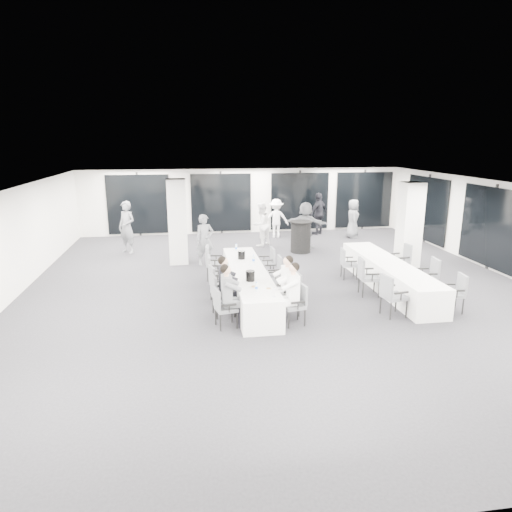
{
  "coord_description": "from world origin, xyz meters",
  "views": [
    {
      "loc": [
        -2.47,
        -11.8,
        4.05
      ],
      "look_at": [
        -0.71,
        -0.2,
        1.02
      ],
      "focal_mm": 32.0,
      "sensor_mm": 36.0,
      "label": 1
    }
  ],
  "objects_px": {
    "chair_main_right_near": "(297,302)",
    "chair_side_right_mid": "(429,274)",
    "chair_main_right_fourth": "(275,270)",
    "chair_main_right_far": "(268,261)",
    "chair_side_left_far": "(347,262)",
    "standing_guest_e": "(353,216)",
    "banquet_table_side": "(388,275)",
    "standing_guest_g": "(127,224)",
    "cocktail_table": "(301,237)",
    "standing_guest_a": "(205,236)",
    "chair_main_right_second": "(291,291)",
    "chair_main_left_second": "(220,293)",
    "chair_main_left_fourth": "(215,271)",
    "banquet_table_main": "(248,283)",
    "chair_side_left_mid": "(366,274)",
    "chair_side_right_near": "(456,290)",
    "standing_guest_b": "(261,222)",
    "ice_bucket_near": "(250,276)",
    "standing_guest_f": "(306,222)",
    "chair_main_left_near": "(223,305)",
    "standing_guest_d": "(319,211)",
    "chair_side_left_near": "(391,293)",
    "chair_main_left_far": "(212,261)",
    "standing_guest_h": "(411,238)",
    "chair_side_right_far": "(401,258)",
    "chair_main_left_mid": "(217,281)",
    "chair_main_right_mid": "(282,278)",
    "standing_guest_c": "(276,216)"
  },
  "relations": [
    {
      "from": "chair_main_left_mid",
      "to": "chair_main_left_fourth",
      "type": "distance_m",
      "value": 0.84
    },
    {
      "from": "chair_side_right_mid",
      "to": "standing_guest_h",
      "type": "xyz_separation_m",
      "value": [
        0.99,
        3.05,
        0.3
      ]
    },
    {
      "from": "chair_main_left_far",
      "to": "chair_main_right_near",
      "type": "relative_size",
      "value": 1.11
    },
    {
      "from": "cocktail_table",
      "to": "ice_bucket_near",
      "type": "distance_m",
      "value": 6.15
    },
    {
      "from": "chair_main_right_near",
      "to": "standing_guest_g",
      "type": "relative_size",
      "value": 0.43
    },
    {
      "from": "chair_main_right_far",
      "to": "chair_side_left_mid",
      "type": "bearing_deg",
      "value": -134.48
    },
    {
      "from": "chair_main_right_near",
      "to": "standing_guest_d",
      "type": "xyz_separation_m",
      "value": [
        3.27,
        9.56,
        0.5
      ]
    },
    {
      "from": "chair_main_left_second",
      "to": "chair_main_right_near",
      "type": "height_order",
      "value": "chair_main_left_second"
    },
    {
      "from": "chair_main_right_fourth",
      "to": "chair_main_right_far",
      "type": "bearing_deg",
      "value": 0.57
    },
    {
      "from": "chair_side_left_near",
      "to": "chair_side_right_far",
      "type": "height_order",
      "value": "chair_side_right_far"
    },
    {
      "from": "chair_side_left_mid",
      "to": "chair_main_left_fourth",
      "type": "bearing_deg",
      "value": -96.81
    },
    {
      "from": "standing_guest_b",
      "to": "standing_guest_h",
      "type": "height_order",
      "value": "standing_guest_b"
    },
    {
      "from": "chair_main_right_near",
      "to": "chair_side_right_mid",
      "type": "distance_m",
      "value": 4.19
    },
    {
      "from": "banquet_table_main",
      "to": "chair_main_left_near",
      "type": "relative_size",
      "value": 5.55
    },
    {
      "from": "standing_guest_c",
      "to": "standing_guest_e",
      "type": "relative_size",
      "value": 1.01
    },
    {
      "from": "chair_main_left_far",
      "to": "chair_side_right_near",
      "type": "relative_size",
      "value": 1.1
    },
    {
      "from": "chair_side_left_far",
      "to": "chair_side_right_mid",
      "type": "relative_size",
      "value": 0.91
    },
    {
      "from": "chair_main_left_mid",
      "to": "chair_main_left_fourth",
      "type": "xyz_separation_m",
      "value": [
        -0.01,
        0.84,
        0.02
      ]
    },
    {
      "from": "standing_guest_b",
      "to": "ice_bucket_near",
      "type": "distance_m",
      "value": 6.95
    },
    {
      "from": "cocktail_table",
      "to": "standing_guest_a",
      "type": "xyz_separation_m",
      "value": [
        -3.54,
        -1.19,
        0.37
      ]
    },
    {
      "from": "chair_side_right_far",
      "to": "ice_bucket_near",
      "type": "xyz_separation_m",
      "value": [
        -4.86,
        -2.06,
        0.29
      ]
    },
    {
      "from": "cocktail_table",
      "to": "standing_guest_b",
      "type": "bearing_deg",
      "value": 135.22
    },
    {
      "from": "chair_side_left_near",
      "to": "chair_side_right_near",
      "type": "xyz_separation_m",
      "value": [
        1.67,
        0.05,
        -0.04
      ]
    },
    {
      "from": "chair_side_left_near",
      "to": "chair_side_left_mid",
      "type": "distance_m",
      "value": 1.52
    },
    {
      "from": "chair_side_left_far",
      "to": "standing_guest_e",
      "type": "relative_size",
      "value": 0.49
    },
    {
      "from": "chair_main_left_far",
      "to": "chair_side_right_mid",
      "type": "xyz_separation_m",
      "value": [
        5.61,
        -2.19,
        -0.02
      ]
    },
    {
      "from": "standing_guest_b",
      "to": "standing_guest_f",
      "type": "height_order",
      "value": "standing_guest_f"
    },
    {
      "from": "chair_main_left_mid",
      "to": "ice_bucket_near",
      "type": "relative_size",
      "value": 3.83
    },
    {
      "from": "chair_main_right_near",
      "to": "standing_guest_d",
      "type": "distance_m",
      "value": 10.12
    },
    {
      "from": "chair_main_left_fourth",
      "to": "chair_main_right_far",
      "type": "xyz_separation_m",
      "value": [
        1.67,
        1.08,
        -0.05
      ]
    },
    {
      "from": "chair_main_right_far",
      "to": "chair_side_right_near",
      "type": "distance_m",
      "value": 5.24
    },
    {
      "from": "standing_guest_d",
      "to": "standing_guest_h",
      "type": "bearing_deg",
      "value": 72.08
    },
    {
      "from": "chair_main_left_fourth",
      "to": "chair_side_left_far",
      "type": "bearing_deg",
      "value": 101.61
    },
    {
      "from": "chair_side_right_mid",
      "to": "standing_guest_h",
      "type": "bearing_deg",
      "value": -12.7
    },
    {
      "from": "chair_main_right_far",
      "to": "chair_side_right_near",
      "type": "relative_size",
      "value": 0.97
    },
    {
      "from": "chair_main_right_near",
      "to": "standing_guest_h",
      "type": "bearing_deg",
      "value": -58.07
    },
    {
      "from": "standing_guest_b",
      "to": "chair_side_right_far",
      "type": "bearing_deg",
      "value": 85.68
    },
    {
      "from": "chair_side_left_far",
      "to": "standing_guest_f",
      "type": "distance_m",
      "value": 4.1
    },
    {
      "from": "chair_main_right_second",
      "to": "chair_side_left_far",
      "type": "xyz_separation_m",
      "value": [
        2.27,
        2.55,
        -0.06
      ]
    },
    {
      "from": "standing_guest_d",
      "to": "ice_bucket_near",
      "type": "bearing_deg",
      "value": 27.98
    },
    {
      "from": "chair_main_right_near",
      "to": "chair_main_right_mid",
      "type": "height_order",
      "value": "chair_main_right_mid"
    },
    {
      "from": "banquet_table_side",
      "to": "standing_guest_g",
      "type": "distance_m",
      "value": 9.34
    },
    {
      "from": "banquet_table_main",
      "to": "chair_main_left_second",
      "type": "relative_size",
      "value": 5.05
    },
    {
      "from": "standing_guest_g",
      "to": "chair_main_right_near",
      "type": "bearing_deg",
      "value": -21.78
    },
    {
      "from": "standing_guest_g",
      "to": "chair_main_left_second",
      "type": "bearing_deg",
      "value": -29.94
    },
    {
      "from": "standing_guest_a",
      "to": "standing_guest_b",
      "type": "height_order",
      "value": "standing_guest_b"
    },
    {
      "from": "chair_side_left_near",
      "to": "chair_side_right_far",
      "type": "relative_size",
      "value": 0.98
    },
    {
      "from": "chair_main_right_fourth",
      "to": "standing_guest_g",
      "type": "height_order",
      "value": "standing_guest_g"
    },
    {
      "from": "chair_main_right_near",
      "to": "chair_side_left_far",
      "type": "relative_size",
      "value": 1.02
    },
    {
      "from": "chair_main_right_second",
      "to": "chair_main_left_second",
      "type": "bearing_deg",
      "value": 79.2
    }
  ]
}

